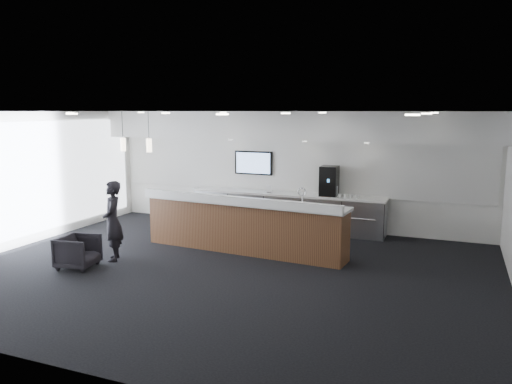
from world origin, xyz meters
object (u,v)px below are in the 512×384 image
at_px(lounge_guest, 113,221).
at_px(service_counter, 243,225).
at_px(coffee_machine, 329,181).
at_px(armchair, 78,252).

bearing_deg(lounge_guest, service_counter, 92.19).
bearing_deg(coffee_machine, armchair, -131.96).
bearing_deg(service_counter, armchair, -133.62).
xyz_separation_m(coffee_machine, lounge_guest, (-3.51, -3.86, -0.50)).
xyz_separation_m(service_counter, coffee_machine, (1.31, 2.29, 0.73)).
xyz_separation_m(service_counter, lounge_guest, (-2.20, -1.57, 0.24)).
height_order(coffee_machine, lounge_guest, coffee_machine).
distance_m(armchair, lounge_guest, 0.90).
relative_size(armchair, lounge_guest, 0.43).
relative_size(service_counter, armchair, 6.67).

